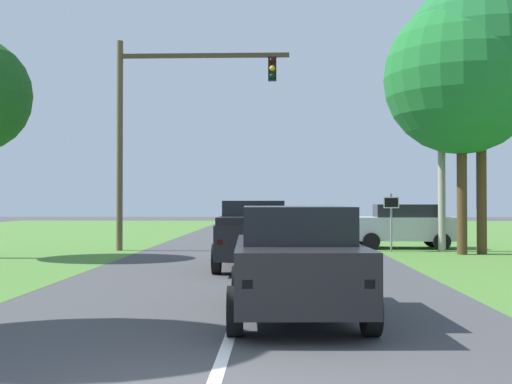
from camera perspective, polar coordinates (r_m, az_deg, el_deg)
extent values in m
plane|color=#424244|center=(16.17, -0.47, -7.69)|extent=(120.00, 120.00, 0.00)
cube|color=black|center=(10.40, 3.64, -7.03)|extent=(2.14, 4.54, 0.89)
cube|color=black|center=(10.57, 3.54, -2.91)|extent=(1.83, 2.84, 0.59)
cube|color=red|center=(8.19, -0.80, -8.41)|extent=(0.14, 0.07, 0.12)
cube|color=red|center=(8.34, 10.32, -8.26)|extent=(0.14, 0.07, 0.12)
cylinder|color=black|center=(11.80, -1.63, -8.49)|extent=(0.27, 0.73, 0.72)
cylinder|color=black|center=(11.93, 7.83, -8.40)|extent=(0.27, 0.73, 0.72)
cylinder|color=black|center=(9.07, -1.92, -10.81)|extent=(0.27, 0.73, 0.72)
cylinder|color=black|center=(9.24, 10.42, -10.61)|extent=(0.27, 0.73, 0.72)
cube|color=black|center=(18.22, -0.17, -4.22)|extent=(2.02, 5.39, 0.91)
cube|color=black|center=(17.92, -0.19, -1.81)|extent=(1.73, 2.06, 0.63)
cube|color=black|center=(16.53, -0.29, -2.63)|extent=(1.87, 2.07, 0.20)
cube|color=red|center=(15.61, -3.28, -4.61)|extent=(0.14, 0.06, 0.12)
cube|color=red|center=(15.57, 2.55, -4.62)|extent=(0.14, 0.06, 0.12)
cylinder|color=black|center=(19.95, -2.86, -5.24)|extent=(0.24, 0.80, 0.80)
cylinder|color=black|center=(19.91, 2.72, -5.24)|extent=(0.24, 0.80, 0.80)
cylinder|color=black|center=(16.64, -3.63, -6.11)|extent=(0.24, 0.80, 0.80)
cylinder|color=black|center=(16.60, 3.06, -6.12)|extent=(0.24, 0.80, 0.80)
cylinder|color=brown|center=(24.99, -12.34, 4.17)|extent=(0.24, 0.24, 8.20)
cube|color=#4C3D2B|center=(24.95, -4.75, 12.31)|extent=(6.62, 0.16, 0.16)
cube|color=black|center=(24.67, 1.50, 11.15)|extent=(0.32, 0.28, 0.90)
sphere|color=black|center=(24.59, 1.49, 11.91)|extent=(0.22, 0.22, 0.22)
sphere|color=orange|center=(24.52, 1.49, 11.22)|extent=(0.22, 0.22, 0.22)
sphere|color=black|center=(24.46, 1.49, 10.54)|extent=(0.22, 0.22, 0.22)
cylinder|color=gray|center=(24.71, 12.25, -2.71)|extent=(0.08, 0.08, 2.23)
cube|color=white|center=(24.66, 12.25, -0.95)|extent=(0.60, 0.03, 0.44)
cube|color=black|center=(24.65, 12.26, -0.95)|extent=(0.52, 0.01, 0.36)
cylinder|color=#4C351E|center=(24.16, 19.90, 0.64)|extent=(0.36, 0.36, 5.06)
sphere|color=#206B32|center=(24.73, 19.84, 11.57)|extent=(5.76, 5.76, 5.76)
cube|color=silver|center=(26.22, 13.22, -3.27)|extent=(4.48, 1.99, 0.94)
cube|color=black|center=(26.23, 13.70, -1.67)|extent=(2.70, 1.71, 0.52)
cube|color=red|center=(26.70, 8.32, -3.14)|extent=(0.06, 0.14, 0.12)
cube|color=red|center=(25.19, 8.60, -3.27)|extent=(0.06, 0.14, 0.12)
cylinder|color=black|center=(27.41, 15.74, -4.13)|extent=(0.69, 0.24, 0.68)
cylinder|color=black|center=(25.60, 16.61, -4.36)|extent=(0.69, 0.24, 0.68)
cylinder|color=black|center=(26.97, 10.02, -4.21)|extent=(0.69, 0.24, 0.68)
cylinder|color=black|center=(25.13, 10.48, -4.45)|extent=(0.69, 0.24, 0.68)
cylinder|color=#9E998E|center=(25.08, 16.58, 5.82)|extent=(0.28, 0.28, 9.64)
cylinder|color=#4C351E|center=(23.74, 18.29, -0.24)|extent=(0.36, 0.36, 4.32)
sphere|color=#1F6E2E|center=(24.16, 18.24, 9.91)|extent=(5.58, 5.58, 5.58)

